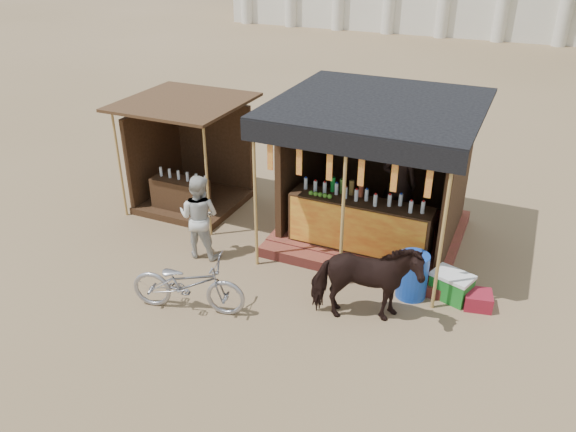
# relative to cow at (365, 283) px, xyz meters

# --- Properties ---
(ground) EXTENTS (120.00, 120.00, 0.00)m
(ground) POSITION_rel_cow_xyz_m (-1.66, -0.78, -0.70)
(ground) COLOR #846B4C
(ground) RESTS_ON ground
(main_stall) EXTENTS (3.60, 3.61, 2.78)m
(main_stall) POSITION_rel_cow_xyz_m (-0.63, 2.58, 0.33)
(main_stall) COLOR #943930
(main_stall) RESTS_ON ground
(secondary_stall) EXTENTS (2.40, 2.40, 2.38)m
(secondary_stall) POSITION_rel_cow_xyz_m (-4.83, 2.45, 0.15)
(secondary_stall) COLOR #3C2415
(secondary_stall) RESTS_ON ground
(cow) EXTENTS (1.81, 1.26, 1.40)m
(cow) POSITION_rel_cow_xyz_m (0.00, 0.00, 0.00)
(cow) COLOR black
(cow) RESTS_ON ground
(motorbike) EXTENTS (1.97, 1.07, 0.98)m
(motorbike) POSITION_rel_cow_xyz_m (-2.63, -0.89, -0.21)
(motorbike) COLOR #94949C
(motorbike) RESTS_ON ground
(bystander) EXTENTS (0.84, 0.68, 1.61)m
(bystander) POSITION_rel_cow_xyz_m (-3.36, 0.64, 0.11)
(bystander) COLOR #BABAB4
(bystander) RESTS_ON ground
(blue_barrel) EXTENTS (0.66, 0.66, 0.79)m
(blue_barrel) POSITION_rel_cow_xyz_m (0.54, 0.95, -0.30)
(blue_barrel) COLOR #163FA6
(blue_barrel) RESTS_ON ground
(red_crate) EXTENTS (0.51, 0.48, 0.27)m
(red_crate) POSITION_rel_cow_xyz_m (1.60, 1.09, -0.57)
(red_crate) COLOR maroon
(red_crate) RESTS_ON ground
(cooler) EXTENTS (0.75, 0.62, 0.46)m
(cooler) POSITION_rel_cow_xyz_m (1.16, 1.17, -0.47)
(cooler) COLOR #1A7823
(cooler) RESTS_ON ground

